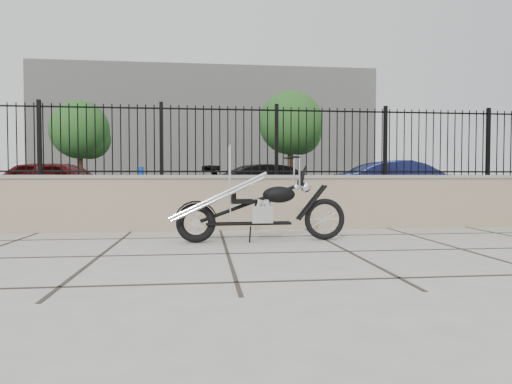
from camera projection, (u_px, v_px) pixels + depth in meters
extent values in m
plane|color=#99968E|center=(228.00, 254.00, 5.50)|extent=(90.00, 90.00, 0.00)
plane|color=black|center=(211.00, 200.00, 17.91)|extent=(30.00, 30.00, 0.00)
cube|color=gray|center=(220.00, 202.00, 7.97)|extent=(14.00, 0.36, 0.96)
cube|color=black|center=(220.00, 140.00, 7.93)|extent=(14.00, 0.08, 1.20)
cube|color=beige|center=(207.00, 132.00, 31.67)|extent=(22.00, 6.00, 8.00)
imported|color=#470A0A|center=(62.00, 185.00, 12.17)|extent=(4.30, 2.39, 1.38)
imported|color=black|center=(279.00, 186.00, 13.55)|extent=(4.65, 2.44, 1.29)
imported|color=#111640|center=(406.00, 184.00, 13.91)|extent=(4.27, 1.56, 1.40)
cylinder|color=blue|center=(141.00, 192.00, 10.40)|extent=(0.16, 0.16, 1.15)
cylinder|color=#0E1CDB|center=(331.00, 197.00, 10.95)|extent=(0.14, 0.14, 0.89)
cylinder|color=#0E21D2|center=(490.00, 197.00, 11.29)|extent=(0.13, 0.13, 0.86)
cylinder|color=#382619|center=(80.00, 169.00, 21.45)|extent=(0.26, 0.26, 2.57)
sphere|color=#335B22|center=(80.00, 127.00, 21.38)|extent=(2.74, 2.74, 2.74)
cylinder|color=#382619|center=(290.00, 165.00, 22.48)|extent=(0.29, 0.29, 2.94)
sphere|color=#2B742C|center=(291.00, 120.00, 22.41)|extent=(3.13, 3.13, 3.13)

